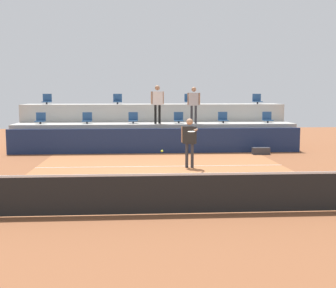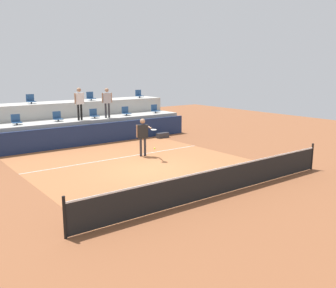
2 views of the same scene
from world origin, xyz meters
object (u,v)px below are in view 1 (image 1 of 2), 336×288
(stadium_chair_lower_left, at_px, (87,119))
(stadium_chair_lower_mid_right, at_px, (179,119))
(stadium_chair_upper_far_right, at_px, (257,100))
(equipment_bag, at_px, (261,151))
(stadium_chair_lower_far_right, at_px, (267,118))
(stadium_chair_upper_left, at_px, (118,100))
(stadium_chair_lower_right, at_px, (223,118))
(spectator_in_grey, at_px, (194,102))
(tennis_ball, at_px, (162,151))
(stadium_chair_upper_far_left, at_px, (47,100))
(stadium_chair_upper_right, at_px, (189,100))
(spectator_in_white, at_px, (157,100))
(stadium_chair_lower_mid_left, at_px, (133,119))
(tennis_player, at_px, (190,138))
(stadium_chair_lower_far_left, at_px, (41,119))

(stadium_chair_lower_left, distance_m, stadium_chair_lower_mid_right, 4.27)
(stadium_chair_lower_left, height_order, stadium_chair_upper_far_right, stadium_chair_upper_far_right)
(equipment_bag, bearing_deg, stadium_chair_lower_far_right, 66.87)
(stadium_chair_lower_far_right, xyz_separation_m, stadium_chair_upper_left, (-7.18, 1.80, 0.85))
(stadium_chair_lower_right, distance_m, spectator_in_grey, 1.70)
(stadium_chair_lower_far_right, distance_m, equipment_bag, 2.50)
(tennis_ball, height_order, equipment_bag, tennis_ball)
(stadium_chair_lower_mid_right, bearing_deg, tennis_ball, -98.96)
(stadium_chair_lower_left, bearing_deg, tennis_ball, -68.43)
(stadium_chair_upper_far_left, xyz_separation_m, stadium_chair_upper_right, (7.13, 0.00, 0.00))
(stadium_chair_lower_far_right, xyz_separation_m, tennis_ball, (-5.47, -7.72, -0.51))
(stadium_chair_upper_far_left, bearing_deg, stadium_chair_lower_left, -39.73)
(stadium_chair_lower_far_right, xyz_separation_m, spectator_in_grey, (-3.59, -0.38, 0.80))
(stadium_chair_upper_right, xyz_separation_m, stadium_chair_upper_far_right, (3.53, 0.00, 0.00))
(stadium_chair_upper_right, distance_m, equipment_bag, 5.12)
(spectator_in_white, distance_m, tennis_ball, 7.47)
(tennis_ball, bearing_deg, stadium_chair_upper_far_left, 118.73)
(stadium_chair_lower_right, bearing_deg, stadium_chair_lower_far_right, 0.00)
(stadium_chair_lower_left, relative_size, stadium_chair_lower_mid_left, 1.00)
(stadium_chair_lower_far_right, height_order, equipment_bag, stadium_chair_lower_far_right)
(stadium_chair_upper_left, xyz_separation_m, tennis_player, (2.84, -7.01, -1.22))
(stadium_chair_lower_left, xyz_separation_m, stadium_chair_upper_left, (1.34, 1.80, 0.85))
(stadium_chair_lower_mid_left, height_order, stadium_chair_upper_far_right, stadium_chair_upper_far_right)
(stadium_chair_lower_right, height_order, spectator_in_grey, spectator_in_grey)
(stadium_chair_upper_far_left, distance_m, spectator_in_grey, 7.42)
(stadium_chair_upper_left, relative_size, stadium_chair_upper_far_right, 1.00)
(stadium_chair_lower_right, height_order, stadium_chair_upper_far_left, stadium_chair_upper_far_left)
(spectator_in_grey, bearing_deg, spectator_in_white, 180.00)
(stadium_chair_lower_right, bearing_deg, stadium_chair_lower_mid_left, 180.00)
(spectator_in_grey, bearing_deg, stadium_chair_lower_mid_left, 172.18)
(tennis_player, bearing_deg, stadium_chair_upper_far_left, 132.11)
(tennis_ball, bearing_deg, spectator_in_white, 88.45)
(stadium_chair_lower_right, xyz_separation_m, spectator_in_white, (-3.13, -0.38, 0.86))
(stadium_chair_lower_far_right, bearing_deg, stadium_chair_lower_far_left, 180.00)
(stadium_chair_lower_left, bearing_deg, stadium_chair_lower_mid_right, 0.00)
(stadium_chair_upper_far_left, distance_m, stadium_chair_upper_far_right, 10.66)
(stadium_chair_lower_mid_left, height_order, equipment_bag, stadium_chair_lower_mid_left)
(stadium_chair_lower_right, height_order, stadium_chair_lower_far_right, same)
(stadium_chair_lower_mid_left, xyz_separation_m, stadium_chair_lower_right, (4.24, 0.00, 0.00))
(stadium_chair_upper_left, bearing_deg, stadium_chair_lower_mid_left, -66.14)
(stadium_chair_upper_left, bearing_deg, stadium_chair_upper_far_left, 180.00)
(stadium_chair_lower_mid_right, xyz_separation_m, stadium_chair_lower_right, (2.11, 0.00, 0.00))
(tennis_player, bearing_deg, stadium_chair_upper_left, 112.02)
(stadium_chair_lower_far_right, distance_m, tennis_player, 6.80)
(stadium_chair_lower_left, relative_size, stadium_chair_upper_far_right, 1.00)
(stadium_chair_upper_right, bearing_deg, spectator_in_white, -128.04)
(stadium_chair_lower_mid_right, bearing_deg, stadium_chair_lower_far_right, 0.00)
(stadium_chair_upper_left, height_order, tennis_ball, stadium_chair_upper_left)
(stadium_chair_lower_left, xyz_separation_m, stadium_chair_lower_right, (6.38, 0.00, 0.00))
(spectator_in_white, bearing_deg, stadium_chair_lower_far_right, 4.17)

